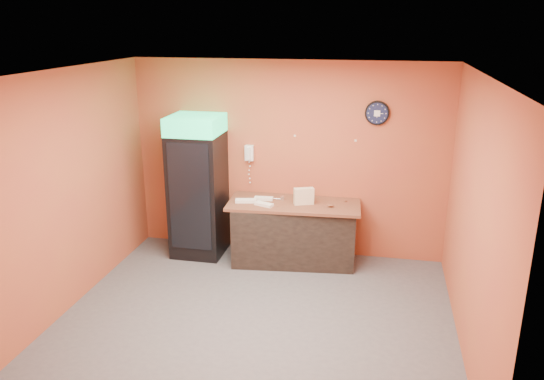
# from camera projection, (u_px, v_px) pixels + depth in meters

# --- Properties ---
(floor) EXTENTS (4.50, 4.50, 0.00)m
(floor) POSITION_uv_depth(u_px,v_px,m) (256.00, 318.00, 6.16)
(floor) COLOR #47474C
(floor) RESTS_ON ground
(back_wall) EXTENTS (4.50, 0.02, 2.80)m
(back_wall) POSITION_uv_depth(u_px,v_px,m) (288.00, 159.00, 7.60)
(back_wall) COLOR #AB5630
(back_wall) RESTS_ON floor
(left_wall) EXTENTS (0.02, 4.00, 2.80)m
(left_wall) POSITION_uv_depth(u_px,v_px,m) (67.00, 191.00, 6.17)
(left_wall) COLOR #AB5630
(left_wall) RESTS_ON floor
(right_wall) EXTENTS (0.02, 4.00, 2.80)m
(right_wall) POSITION_uv_depth(u_px,v_px,m) (474.00, 220.00, 5.29)
(right_wall) COLOR #AB5630
(right_wall) RESTS_ON floor
(ceiling) EXTENTS (4.50, 4.00, 0.02)m
(ceiling) POSITION_uv_depth(u_px,v_px,m) (254.00, 73.00, 5.30)
(ceiling) COLOR white
(ceiling) RESTS_ON back_wall
(beverage_cooler) EXTENTS (0.72, 0.73, 2.05)m
(beverage_cooler) POSITION_uv_depth(u_px,v_px,m) (197.00, 189.00, 7.59)
(beverage_cooler) COLOR black
(beverage_cooler) RESTS_ON floor
(prep_counter) EXTENTS (1.76, 0.93, 0.84)m
(prep_counter) POSITION_uv_depth(u_px,v_px,m) (294.00, 233.00, 7.51)
(prep_counter) COLOR black
(prep_counter) RESTS_ON floor
(wall_clock) EXTENTS (0.33, 0.06, 0.33)m
(wall_clock) POSITION_uv_depth(u_px,v_px,m) (377.00, 113.00, 7.11)
(wall_clock) COLOR black
(wall_clock) RESTS_ON back_wall
(wall_phone) EXTENTS (0.12, 0.11, 0.23)m
(wall_phone) POSITION_uv_depth(u_px,v_px,m) (249.00, 153.00, 7.63)
(wall_phone) COLOR white
(wall_phone) RESTS_ON back_wall
(butcher_paper) EXTENTS (1.87, 0.91, 0.04)m
(butcher_paper) POSITION_uv_depth(u_px,v_px,m) (294.00, 204.00, 7.38)
(butcher_paper) COLOR brown
(butcher_paper) RESTS_ON prep_counter
(sub_roll_stack) EXTENTS (0.29, 0.19, 0.23)m
(sub_roll_stack) POSITION_uv_depth(u_px,v_px,m) (304.00, 196.00, 7.27)
(sub_roll_stack) COLOR beige
(sub_roll_stack) RESTS_ON butcher_paper
(wrapped_sandwich_left) EXTENTS (0.31, 0.17, 0.04)m
(wrapped_sandwich_left) POSITION_uv_depth(u_px,v_px,m) (246.00, 201.00, 7.38)
(wrapped_sandwich_left) COLOR white
(wrapped_sandwich_left) RESTS_ON butcher_paper
(wrapped_sandwich_mid) EXTENTS (0.28, 0.19, 0.04)m
(wrapped_sandwich_mid) POSITION_uv_depth(u_px,v_px,m) (264.00, 204.00, 7.25)
(wrapped_sandwich_mid) COLOR white
(wrapped_sandwich_mid) RESTS_ON butcher_paper
(wrapped_sandwich_right) EXTENTS (0.27, 0.12, 0.04)m
(wrapped_sandwich_right) POSITION_uv_depth(u_px,v_px,m) (264.00, 198.00, 7.48)
(wrapped_sandwich_right) COLOR white
(wrapped_sandwich_right) RESTS_ON butcher_paper
(kitchen_tool) EXTENTS (0.06, 0.06, 0.06)m
(kitchen_tool) POSITION_uv_depth(u_px,v_px,m) (283.00, 198.00, 7.48)
(kitchen_tool) COLOR silver
(kitchen_tool) RESTS_ON butcher_paper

